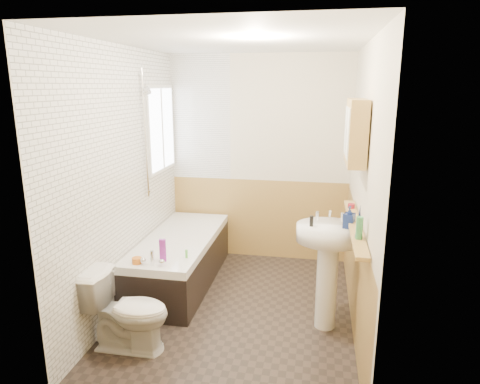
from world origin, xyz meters
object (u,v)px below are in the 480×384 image
(sink, at_px, (328,255))
(pine_shelf, at_px, (355,225))
(bathtub, at_px, (180,259))
(medicine_cabinet, at_px, (356,132))
(toilet, at_px, (128,311))

(sink, relative_size, pine_shelf, 0.74)
(bathtub, bearing_deg, pine_shelf, -22.02)
(sink, bearing_deg, bathtub, 166.04)
(bathtub, bearing_deg, medicine_cabinet, -17.86)
(bathtub, height_order, toilet, bathtub)
(pine_shelf, relative_size, medicine_cabinet, 2.51)
(bathtub, xyz_separation_m, sink, (1.57, -0.62, 0.41))
(toilet, bearing_deg, pine_shelf, -73.26)
(sink, bearing_deg, toilet, -150.75)
(bathtub, distance_m, pine_shelf, 2.04)
(toilet, distance_m, pine_shelf, 2.00)
(bathtub, relative_size, medicine_cabinet, 2.99)
(medicine_cabinet, bearing_deg, toilet, -158.61)
(bathtub, distance_m, toilet, 1.26)
(toilet, xyz_separation_m, pine_shelf, (1.80, 0.54, 0.68))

